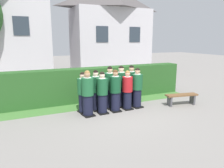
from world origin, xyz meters
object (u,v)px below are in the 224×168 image
object	(u,v)px
student_rear_row_0	(83,93)
wooden_bench	(181,97)
student_front_row_1	(102,94)
student_front_row_2	(115,92)
student_front_row_0	(88,94)
student_front_row_4	(137,89)
student_rear_row_3	(121,87)
student_rear_row_1	(96,91)
student_rear_row_2	(110,88)
student_in_red_blazer	(127,91)
student_rear_row_4	(131,86)

from	to	relation	value
student_rear_row_0	wooden_bench	xyz separation A→B (m)	(4.11, -0.83, -0.41)
student_front_row_1	student_front_row_2	world-z (taller)	student_front_row_2
student_front_row_0	student_front_row_4	size ratio (longest dim) A/B	1.03
student_rear_row_3	student_front_row_2	bearing A→B (deg)	-136.19
student_front_row_0	student_rear_row_3	bearing A→B (deg)	17.58
student_front_row_2	student_rear_row_1	distance (m)	0.77
student_front_row_4	student_rear_row_2	size ratio (longest dim) A/B	0.96
student_in_red_blazer	student_rear_row_4	size ratio (longest dim) A/B	0.92
student_front_row_0	student_rear_row_3	size ratio (longest dim) A/B	0.98
student_rear_row_4	wooden_bench	size ratio (longest dim) A/B	1.19
student_front_row_2	student_rear_row_4	bearing A→B (deg)	28.02
student_rear_row_1	wooden_bench	bearing A→B (deg)	-14.14
student_front_row_2	student_rear_row_1	bearing A→B (deg)	145.89
student_rear_row_4	student_rear_row_0	bearing A→B (deg)	-175.72
student_rear_row_2	student_in_red_blazer	bearing A→B (deg)	-37.21
student_in_red_blazer	student_front_row_1	bearing A→B (deg)	-177.57
student_rear_row_1	student_front_row_1	bearing A→B (deg)	-79.04
student_rear_row_1	student_front_row_4	bearing A→B (deg)	-11.86
student_front_row_2	student_front_row_4	world-z (taller)	student_front_row_4
student_front_row_1	student_rear_row_3	distance (m)	1.15
student_front_row_0	student_rear_row_4	distance (m)	2.23
student_rear_row_1	student_rear_row_3	bearing A→B (deg)	1.61
student_front_row_0	student_rear_row_3	distance (m)	1.71
student_front_row_2	student_rear_row_3	size ratio (longest dim) A/B	0.95
student_front_row_0	student_rear_row_3	world-z (taller)	student_rear_row_3
student_in_red_blazer	student_rear_row_1	xyz separation A→B (m)	(-1.19, 0.40, 0.02)
wooden_bench	student_rear_row_0	bearing A→B (deg)	168.52
student_in_red_blazer	wooden_bench	bearing A→B (deg)	-11.77
student_front_row_0	student_rear_row_2	bearing A→B (deg)	24.70
student_front_row_0	student_rear_row_1	xyz separation A→B (m)	(0.50, 0.48, -0.04)
student_front_row_0	student_front_row_1	bearing A→B (deg)	3.23
student_front_row_4	student_rear_row_4	size ratio (longest dim) A/B	0.96
student_front_row_2	wooden_bench	distance (m)	2.99
student_front_row_1	wooden_bench	bearing A→B (deg)	-7.33
student_front_row_0	wooden_bench	size ratio (longest dim) A/B	1.18
student_rear_row_2	student_rear_row_4	distance (m)	1.03
student_front_row_1	student_rear_row_0	size ratio (longest dim) A/B	1.02
student_front_row_0	student_rear_row_2	xyz separation A→B (m)	(1.12, 0.51, 0.02)
student_front_row_0	student_in_red_blazer	world-z (taller)	student_front_row_0
student_front_row_2	student_rear_row_4	distance (m)	1.14
student_front_row_1	student_rear_row_0	world-z (taller)	student_front_row_1
student_rear_row_2	student_front_row_2	bearing A→B (deg)	-87.24
student_rear_row_2	student_rear_row_4	bearing A→B (deg)	3.94
student_rear_row_1	wooden_bench	distance (m)	3.70
student_rear_row_3	student_front_row_0	bearing A→B (deg)	-162.42
student_front_row_0	student_in_red_blazer	bearing A→B (deg)	2.71
student_front_row_2	student_front_row_4	size ratio (longest dim) A/B	1.00
student_front_row_0	student_rear_row_1	size ratio (longest dim) A/B	1.05
student_front_row_4	student_rear_row_1	xyz separation A→B (m)	(-1.67, 0.35, -0.02)
student_front_row_0	student_front_row_2	world-z (taller)	student_front_row_0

